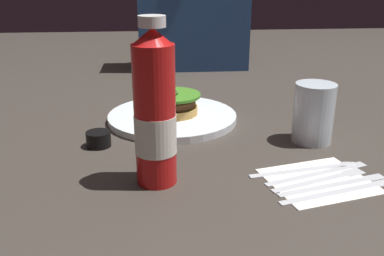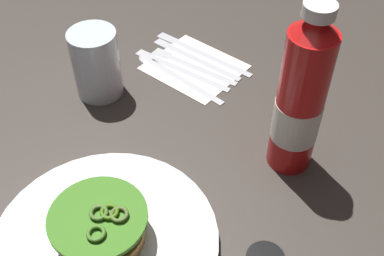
% 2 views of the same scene
% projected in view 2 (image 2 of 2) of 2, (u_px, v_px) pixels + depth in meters
% --- Properties ---
extents(ground_plane, '(3.00, 3.00, 0.00)m').
position_uv_depth(ground_plane, '(92.00, 171.00, 0.70)').
color(ground_plane, '#39332D').
extents(dinner_plate, '(0.29, 0.29, 0.02)m').
position_uv_depth(dinner_plate, '(105.00, 241.00, 0.60)').
color(dinner_plate, white).
rests_on(dinner_plate, ground_plane).
extents(burger_sandwich, '(0.12, 0.12, 0.05)m').
position_uv_depth(burger_sandwich, '(100.00, 226.00, 0.58)').
color(burger_sandwich, '#C69347').
rests_on(burger_sandwich, dinner_plate).
extents(ketchup_bottle, '(0.07, 0.07, 0.26)m').
position_uv_depth(ketchup_bottle, '(300.00, 102.00, 0.63)').
color(ketchup_bottle, red).
rests_on(ketchup_bottle, ground_plane).
extents(water_glass, '(0.08, 0.08, 0.12)m').
position_uv_depth(water_glass, '(96.00, 63.00, 0.78)').
color(water_glass, silver).
rests_on(water_glass, ground_plane).
extents(napkin, '(0.18, 0.17, 0.00)m').
position_uv_depth(napkin, '(194.00, 67.00, 0.87)').
color(napkin, white).
rests_on(napkin, ground_plane).
extents(butter_knife, '(0.21, 0.07, 0.00)m').
position_uv_depth(butter_knife, '(197.00, 50.00, 0.90)').
color(butter_knife, silver).
rests_on(butter_knife, napkin).
extents(table_knife, '(0.19, 0.06, 0.00)m').
position_uv_depth(table_knife, '(191.00, 55.00, 0.89)').
color(table_knife, silver).
rests_on(table_knife, napkin).
extents(fork_utensil, '(0.17, 0.07, 0.00)m').
position_uv_depth(fork_utensil, '(186.00, 62.00, 0.87)').
color(fork_utensil, silver).
rests_on(fork_utensil, napkin).
extents(steak_knife, '(0.19, 0.08, 0.00)m').
position_uv_depth(steak_knife, '(176.00, 66.00, 0.86)').
color(steak_knife, silver).
rests_on(steak_knife, napkin).
extents(spoon_utensil, '(0.20, 0.05, 0.00)m').
position_uv_depth(spoon_utensil, '(167.00, 69.00, 0.86)').
color(spoon_utensil, silver).
rests_on(spoon_utensil, napkin).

